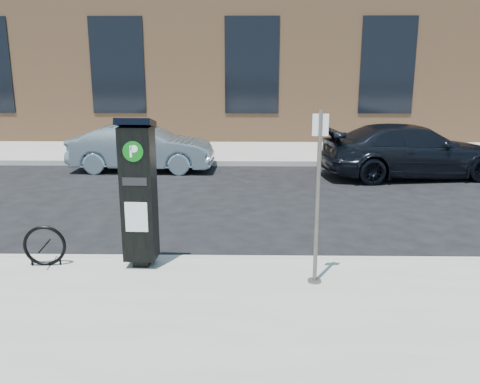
{
  "coord_description": "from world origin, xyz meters",
  "views": [
    {
      "loc": [
        -0.11,
        -7.36,
        3.03
      ],
      "look_at": [
        -0.24,
        0.5,
        1.05
      ],
      "focal_mm": 38.0,
      "sensor_mm": 36.0,
      "label": 1
    }
  ],
  "objects_px": {
    "parking_kiosk": "(139,191)",
    "car_silver": "(142,148)",
    "car_dark": "(412,151)",
    "bike_rack": "(45,246)",
    "sign_pole": "(318,200)"
  },
  "relations": [
    {
      "from": "parking_kiosk",
      "to": "car_dark",
      "type": "distance_m",
      "value": 9.18
    },
    {
      "from": "sign_pole",
      "to": "bike_rack",
      "type": "height_order",
      "value": "sign_pole"
    },
    {
      "from": "bike_rack",
      "to": "car_dark",
      "type": "bearing_deg",
      "value": 37.41
    },
    {
      "from": "parking_kiosk",
      "to": "bike_rack",
      "type": "xyz_separation_m",
      "value": [
        -1.41,
        -0.05,
        -0.82
      ]
    },
    {
      "from": "car_silver",
      "to": "bike_rack",
      "type": "bearing_deg",
      "value": -177.64
    },
    {
      "from": "car_dark",
      "to": "car_silver",
      "type": "bearing_deg",
      "value": 77.14
    },
    {
      "from": "parking_kiosk",
      "to": "bike_rack",
      "type": "bearing_deg",
      "value": -176.01
    },
    {
      "from": "parking_kiosk",
      "to": "bike_rack",
      "type": "distance_m",
      "value": 1.63
    },
    {
      "from": "parking_kiosk",
      "to": "sign_pole",
      "type": "height_order",
      "value": "sign_pole"
    },
    {
      "from": "sign_pole",
      "to": "bike_rack",
      "type": "bearing_deg",
      "value": 170.31
    },
    {
      "from": "parking_kiosk",
      "to": "car_silver",
      "type": "bearing_deg",
      "value": 103.47
    },
    {
      "from": "sign_pole",
      "to": "car_silver",
      "type": "xyz_separation_m",
      "value": [
        -4.02,
        8.2,
        -0.63
      ]
    },
    {
      "from": "sign_pole",
      "to": "car_silver",
      "type": "relative_size",
      "value": 0.56
    },
    {
      "from": "parking_kiosk",
      "to": "sign_pole",
      "type": "relative_size",
      "value": 0.94
    },
    {
      "from": "sign_pole",
      "to": "car_dark",
      "type": "xyz_separation_m",
      "value": [
        3.59,
        7.45,
        -0.58
      ]
    }
  ]
}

